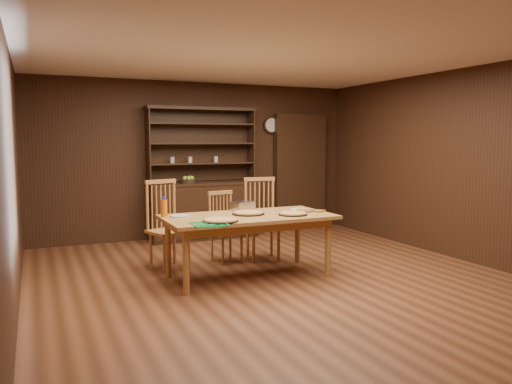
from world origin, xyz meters
name	(u,v)px	position (x,y,z in m)	size (l,w,h in m)	color
floor	(277,280)	(0.00, 0.00, 0.00)	(6.00, 6.00, 0.00)	brown
room_shell	(278,145)	(0.00, 0.00, 1.58)	(6.00, 6.00, 6.00)	white
china_hutch	(203,203)	(0.00, 2.75, 0.60)	(1.84, 0.52, 2.17)	#321D10
doorway	(299,172)	(1.90, 2.90, 1.05)	(1.00, 0.18, 2.10)	#321D10
wall_clock	(271,125)	(1.35, 2.96, 1.90)	(0.30, 0.05, 0.30)	#321D10
dining_table	(248,222)	(-0.26, 0.25, 0.67)	(1.99, 1.00, 0.75)	#A17338
chair_left	(166,221)	(-1.05, 1.11, 0.60)	(0.58, 0.56, 1.13)	#A67639
chair_center	(224,224)	(-0.24, 1.13, 0.50)	(0.45, 0.44, 0.95)	#A67639
chair_right	(261,216)	(0.29, 1.08, 0.60)	(0.53, 0.51, 1.12)	#A67639
pizza_left	(220,220)	(-0.73, -0.06, 0.77)	(0.40, 0.40, 0.04)	black
pizza_right	(293,214)	(0.23, 0.05, 0.77)	(0.35, 0.35, 0.04)	black
pizza_center	(248,213)	(-0.24, 0.31, 0.77)	(0.39, 0.39, 0.04)	black
cooling_rack	(209,224)	(-0.89, -0.18, 0.76)	(0.34, 0.34, 0.02)	#0EB95D
plate_left	(180,216)	(-1.03, 0.48, 0.76)	(0.24, 0.24, 0.02)	white
plate_right	(299,209)	(0.50, 0.38, 0.76)	(0.26, 0.26, 0.02)	white
foil_dish	(242,206)	(-0.16, 0.68, 0.81)	(0.28, 0.20, 0.11)	white
juice_bottle	(164,208)	(-1.20, 0.55, 0.85)	(0.07, 0.07, 0.23)	orange
pot_holder_a	(316,211)	(0.64, 0.20, 0.76)	(0.18, 0.18, 0.01)	#A51412
pot_holder_b	(304,211)	(0.50, 0.27, 0.76)	(0.21, 0.21, 0.02)	#A51412
fruit_bowl	(188,180)	(-0.28, 2.69, 0.98)	(0.27, 0.27, 0.12)	black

